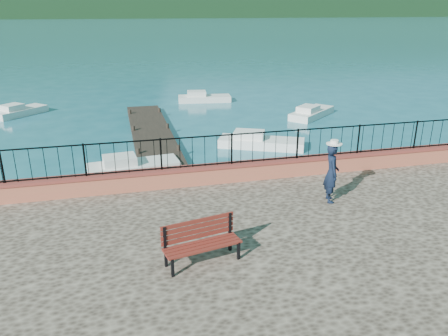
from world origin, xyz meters
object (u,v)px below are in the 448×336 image
boat_3 (20,109)px  park_bench (202,250)px  boat_0 (134,163)px  boat_2 (312,110)px  person (332,173)px  boat_4 (204,96)px  boat_1 (262,139)px

boat_3 → park_bench: bearing=-115.9°
boat_0 → boat_2: 13.44m
person → boat_0: person is taller
boat_3 → person: bearing=-103.8°
boat_4 → park_bench: bearing=-94.5°
boat_2 → boat_4: 8.31m
boat_2 → boat_3: 18.37m
boat_0 → boat_1: bearing=12.3°
park_bench → boat_2: 19.40m
boat_0 → boat_4: 14.64m
boat_0 → boat_1: 6.54m
park_bench → boat_2: size_ratio=0.46×
boat_2 → boat_0: bearing=173.1°
park_bench → boat_1: bearing=53.4°
boat_0 → boat_4: size_ratio=0.98×
boat_0 → boat_4: (5.74, 13.46, 0.00)m
park_bench → boat_2: park_bench is taller
park_bench → boat_3: (-7.45, 21.29, -1.09)m
boat_0 → boat_2: size_ratio=0.95×
park_bench → boat_3: bearing=97.5°
boat_1 → boat_4: bearing=117.6°
person → boat_4: bearing=12.8°
boat_1 → boat_4: size_ratio=1.10×
boat_2 → boat_3: size_ratio=1.17×
boat_4 → boat_3: bearing=-166.5°
boat_2 → boat_4: (-5.56, 6.18, 0.00)m
boat_2 → boat_3: bearing=125.0°
park_bench → boat_3: size_ratio=0.54×
person → boat_3: 22.36m
park_bench → boat_1: park_bench is taller
person → boat_2: size_ratio=0.44×
person → boat_4: person is taller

